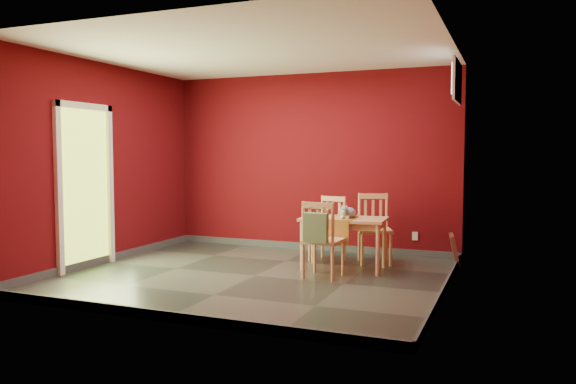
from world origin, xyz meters
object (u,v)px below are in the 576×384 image
at_px(chair_far_left, 329,228).
at_px(chair_near, 322,239).
at_px(dining_table, 344,224).
at_px(cat, 348,211).
at_px(picture_frame, 454,250).
at_px(chair_far_right, 374,228).
at_px(tote_bag, 316,228).

relative_size(chair_far_left, chair_near, 0.96).
distance_m(dining_table, chair_near, 0.60).
distance_m(chair_near, cat, 0.64).
height_order(cat, picture_frame, cat).
bearing_deg(chair_far_left, picture_frame, 8.59).
bearing_deg(chair_far_left, cat, -51.80).
bearing_deg(chair_far_right, chair_far_left, -174.96).
bearing_deg(dining_table, chair_near, -99.60).
xyz_separation_m(dining_table, tote_bag, (-0.10, -0.80, 0.05)).
height_order(chair_near, picture_frame, chair_near).
distance_m(chair_far_left, tote_bag, 1.36).
distance_m(tote_bag, cat, 0.79).
relative_size(chair_far_left, tote_bag, 2.17).
xyz_separation_m(chair_far_right, picture_frame, (1.04, 0.20, -0.27)).
relative_size(chair_far_right, picture_frame, 2.17).
relative_size(cat, picture_frame, 0.89).
bearing_deg(dining_table, chair_far_right, 65.61).
bearing_deg(chair_near, cat, 73.19).
bearing_deg(tote_bag, cat, 77.42).
xyz_separation_m(dining_table, picture_frame, (1.30, 0.77, -0.38)).
relative_size(chair_far_right, tote_bag, 2.30).
relative_size(dining_table, picture_frame, 2.55).
distance_m(dining_table, cat, 0.19).
bearing_deg(dining_table, chair_far_left, 125.40).
height_order(dining_table, cat, cat).
bearing_deg(chair_far_right, tote_bag, -104.87).
distance_m(chair_far_left, cat, 0.77).
relative_size(tote_bag, cat, 1.06).
bearing_deg(chair_far_left, tote_bag, -78.61).
distance_m(chair_far_left, picture_frame, 1.70).
bearing_deg(chair_near, dining_table, 80.40).
bearing_deg(tote_bag, chair_far_left, 101.39).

